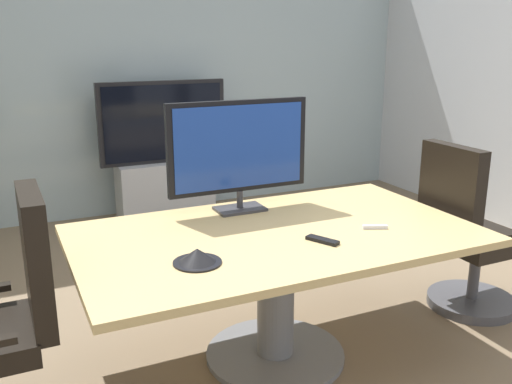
{
  "coord_description": "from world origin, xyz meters",
  "views": [
    {
      "loc": [
        -1.37,
        -2.56,
        1.71
      ],
      "look_at": [
        -0.11,
        0.14,
        0.88
      ],
      "focal_mm": 39.53,
      "sensor_mm": 36.0,
      "label": 1
    }
  ],
  "objects_px": {
    "office_chair_right": "(467,243)",
    "remote_control": "(322,240)",
    "wall_display_unit": "(165,173)",
    "office_chair_left": "(1,338)",
    "tv_monitor": "(239,149)",
    "conference_phone": "(197,257)",
    "conference_table": "(276,263)"
  },
  "relations": [
    {
      "from": "office_chair_right",
      "to": "remote_control",
      "type": "xyz_separation_m",
      "value": [
        -1.2,
        -0.22,
        0.28
      ]
    },
    {
      "from": "wall_display_unit",
      "to": "office_chair_left",
      "type": "bearing_deg",
      "value": -119.17
    },
    {
      "from": "office_chair_left",
      "to": "office_chair_right",
      "type": "distance_m",
      "value": 2.68
    },
    {
      "from": "tv_monitor",
      "to": "conference_phone",
      "type": "distance_m",
      "value": 0.88
    },
    {
      "from": "remote_control",
      "to": "office_chair_left",
      "type": "bearing_deg",
      "value": 146.04
    },
    {
      "from": "office_chair_left",
      "to": "office_chair_right",
      "type": "height_order",
      "value": "same"
    },
    {
      "from": "office_chair_right",
      "to": "conference_table",
      "type": "bearing_deg",
      "value": 89.45
    },
    {
      "from": "tv_monitor",
      "to": "conference_phone",
      "type": "xyz_separation_m",
      "value": [
        -0.49,
        -0.65,
        -0.33
      ]
    },
    {
      "from": "office_chair_left",
      "to": "conference_phone",
      "type": "relative_size",
      "value": 4.95
    },
    {
      "from": "office_chair_right",
      "to": "conference_phone",
      "type": "xyz_separation_m",
      "value": [
        -1.85,
        -0.22,
        0.3
      ]
    },
    {
      "from": "conference_phone",
      "to": "remote_control",
      "type": "distance_m",
      "value": 0.65
    },
    {
      "from": "office_chair_right",
      "to": "wall_display_unit",
      "type": "distance_m",
      "value": 2.92
    },
    {
      "from": "conference_table",
      "to": "tv_monitor",
      "type": "distance_m",
      "value": 0.68
    },
    {
      "from": "wall_display_unit",
      "to": "office_chair_right",
      "type": "bearing_deg",
      "value": -66.19
    },
    {
      "from": "conference_table",
      "to": "office_chair_left",
      "type": "xyz_separation_m",
      "value": [
        -1.34,
        -0.03,
        -0.1
      ]
    },
    {
      "from": "office_chair_right",
      "to": "office_chair_left",
      "type": "bearing_deg",
      "value": 90.25
    },
    {
      "from": "office_chair_right",
      "to": "conference_phone",
      "type": "height_order",
      "value": "office_chair_right"
    },
    {
      "from": "office_chair_left",
      "to": "conference_phone",
      "type": "height_order",
      "value": "office_chair_left"
    },
    {
      "from": "office_chair_left",
      "to": "wall_display_unit",
      "type": "bearing_deg",
      "value": 150.49
    },
    {
      "from": "conference_table",
      "to": "office_chair_left",
      "type": "height_order",
      "value": "office_chair_left"
    },
    {
      "from": "wall_display_unit",
      "to": "conference_phone",
      "type": "height_order",
      "value": "wall_display_unit"
    },
    {
      "from": "conference_phone",
      "to": "remote_control",
      "type": "xyz_separation_m",
      "value": [
        0.65,
        -0.01,
        -0.02
      ]
    },
    {
      "from": "office_chair_left",
      "to": "remote_control",
      "type": "relative_size",
      "value": 6.41
    },
    {
      "from": "wall_display_unit",
      "to": "tv_monitor",
      "type": "bearing_deg",
      "value": -94.78
    },
    {
      "from": "office_chair_left",
      "to": "tv_monitor",
      "type": "distance_m",
      "value": 1.53
    },
    {
      "from": "office_chair_right",
      "to": "wall_display_unit",
      "type": "height_order",
      "value": "wall_display_unit"
    },
    {
      "from": "wall_display_unit",
      "to": "remote_control",
      "type": "xyz_separation_m",
      "value": [
        -0.03,
        -2.89,
        0.3
      ]
    },
    {
      "from": "tv_monitor",
      "to": "conference_phone",
      "type": "bearing_deg",
      "value": -126.7
    },
    {
      "from": "remote_control",
      "to": "conference_table",
      "type": "bearing_deg",
      "value": 94.48
    },
    {
      "from": "conference_table",
      "to": "remote_control",
      "type": "xyz_separation_m",
      "value": [
        0.14,
        -0.23,
        0.18
      ]
    },
    {
      "from": "office_chair_right",
      "to": "remote_control",
      "type": "distance_m",
      "value": 1.26
    },
    {
      "from": "office_chair_left",
      "to": "office_chair_right",
      "type": "xyz_separation_m",
      "value": [
        2.68,
        0.02,
        0.0
      ]
    }
  ]
}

